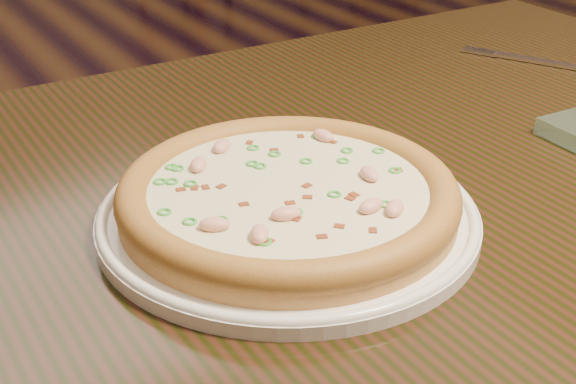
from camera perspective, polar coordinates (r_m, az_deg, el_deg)
ground at (r=1.80m, az=-1.38°, el=-9.64°), size 9.00×9.00×0.00m
hero_table at (r=0.83m, az=5.33°, el=-4.50°), size 1.20×0.80×0.75m
plate at (r=0.68m, az=-0.00°, el=-1.58°), size 0.32×0.32×0.02m
pizza at (r=0.67m, az=-0.00°, el=-0.22°), size 0.29×0.29×0.03m
fork at (r=1.13m, az=16.90°, el=9.00°), size 0.10×0.16×0.00m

